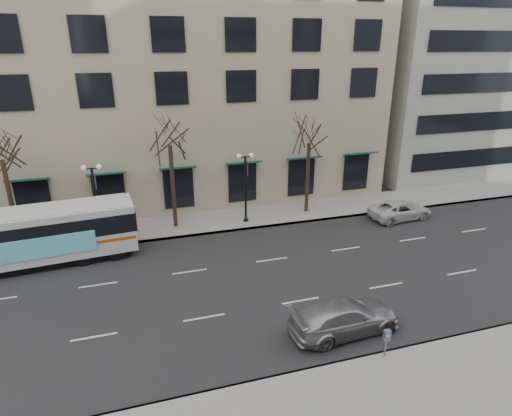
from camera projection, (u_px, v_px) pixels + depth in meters
name	position (u px, v px, depth m)	size (l,w,h in m)	color
ground	(196.00, 293.00, 22.58)	(160.00, 160.00, 0.00)	black
sidewalk_far	(243.00, 218.00, 31.92)	(80.00, 4.00, 0.15)	gray
building_hotel	(125.00, 46.00, 36.40)	(40.00, 20.00, 24.00)	tan
tree_far_mid	(169.00, 131.00, 27.91)	(3.60, 3.60, 8.55)	black
tree_far_right	(310.00, 130.00, 30.78)	(3.60, 3.60, 8.06)	black
lamp_post_left	(96.00, 199.00, 27.48)	(1.22, 0.45, 5.21)	black
lamp_post_right	(246.00, 185.00, 30.17)	(1.22, 0.45, 5.21)	black
city_bus	(25.00, 237.00, 24.69)	(12.70, 3.78, 3.39)	silver
silver_car	(345.00, 317.00, 19.33)	(2.11, 5.20, 1.51)	#ABADB3
white_pickup	(400.00, 210.00, 31.81)	(2.21, 4.79, 1.33)	silver
pay_station	(387.00, 338.00, 17.48)	(0.29, 0.21, 1.28)	slate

